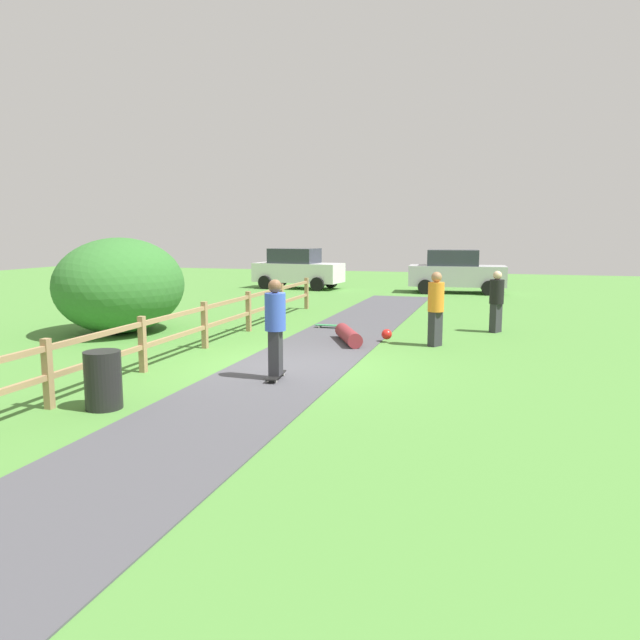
% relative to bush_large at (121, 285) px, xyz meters
% --- Properties ---
extents(ground_plane, '(60.00, 60.00, 0.00)m').
position_rel_bush_large_xyz_m(ground_plane, '(5.80, -2.69, -1.28)').
color(ground_plane, '#4C8438').
extents(asphalt_path, '(2.40, 28.00, 0.02)m').
position_rel_bush_large_xyz_m(asphalt_path, '(5.80, -2.69, -1.27)').
color(asphalt_path, '#47474C').
rests_on(asphalt_path, ground_plane).
extents(wooden_fence, '(0.12, 18.12, 1.10)m').
position_rel_bush_large_xyz_m(wooden_fence, '(3.20, -2.69, -0.61)').
color(wooden_fence, '#997A51').
rests_on(wooden_fence, ground_plane).
extents(bush_large, '(3.20, 3.84, 2.56)m').
position_rel_bush_large_xyz_m(bush_large, '(0.00, 0.00, 0.00)').
color(bush_large, '#33702D').
rests_on(bush_large, ground_plane).
extents(trash_bin, '(0.56, 0.56, 0.90)m').
position_rel_bush_large_xyz_m(trash_bin, '(4.00, -6.29, -0.83)').
color(trash_bin, black).
rests_on(trash_bin, ground_plane).
extents(skater_riding, '(0.42, 0.82, 1.84)m').
position_rel_bush_large_xyz_m(skater_riding, '(5.89, -3.82, -0.23)').
color(skater_riding, black).
rests_on(skater_riding, asphalt_path).
extents(skater_fallen, '(1.53, 1.69, 0.36)m').
position_rel_bush_large_xyz_m(skater_fallen, '(6.33, 0.21, -1.08)').
color(skater_fallen, maroon).
rests_on(skater_fallen, asphalt_path).
extents(skateboard_loose, '(0.80, 0.21, 0.08)m').
position_rel_bush_large_xyz_m(skateboard_loose, '(5.19, 2.26, -1.19)').
color(skateboard_loose, '#338C4C').
rests_on(skateboard_loose, asphalt_path).
extents(bystander_orange, '(0.52, 0.52, 1.78)m').
position_rel_bush_large_xyz_m(bystander_orange, '(8.33, 0.43, -0.30)').
color(bystander_orange, '#2D2D33').
rests_on(bystander_orange, ground_plane).
extents(bystander_black, '(0.52, 0.52, 1.67)m').
position_rel_bush_large_xyz_m(bystander_black, '(9.69, 2.94, -0.36)').
color(bystander_black, '#2D2D33').
rests_on(bystander_black, ground_plane).
extents(parked_car_white, '(4.34, 2.30, 1.92)m').
position_rel_bush_large_xyz_m(parked_car_white, '(0.35, 13.68, -0.32)').
color(parked_car_white, silver).
rests_on(parked_car_white, ground_plane).
extents(parked_car_silver, '(4.32, 2.25, 1.92)m').
position_rel_bush_large_xyz_m(parked_car_silver, '(7.83, 13.67, -0.32)').
color(parked_car_silver, '#B7B7BC').
rests_on(parked_car_silver, ground_plane).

